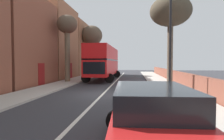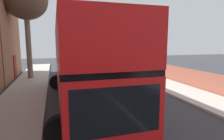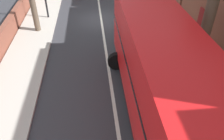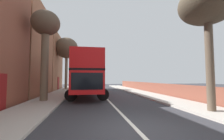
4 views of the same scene
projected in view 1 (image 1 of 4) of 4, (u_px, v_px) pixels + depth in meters
name	position (u px, v px, depth m)	size (l,w,h in m)	color
ground_plane	(103.00, 94.00, 12.63)	(84.00, 84.00, 0.00)	#333338
road_centre_line	(103.00, 94.00, 12.63)	(0.16, 54.00, 0.01)	silver
sidewalk_left	(35.00, 92.00, 13.20)	(2.60, 60.00, 0.12)	#B2ADA3
sidewalk_right	(177.00, 95.00, 12.05)	(2.60, 60.00, 0.12)	#B2ADA3
boundary_wall_right	(202.00, 86.00, 11.84)	(0.36, 54.00, 1.28)	brown
double_decker_bus	(104.00, 61.00, 23.36)	(3.63, 11.04, 4.06)	red
parked_car_red_right_2	(151.00, 115.00, 4.33)	(2.56, 4.61, 1.62)	#AD1919
street_tree_left_0	(67.00, 29.00, 20.06)	(2.21, 2.21, 7.17)	brown
street_tree_right_1	(170.00, 13.00, 13.57)	(3.00, 3.00, 6.88)	brown
street_tree_left_2	(92.00, 36.00, 31.72)	(3.60, 3.60, 8.35)	#7A6B56
lamppost_right	(170.00, 36.00, 11.34)	(0.32, 0.32, 6.31)	black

